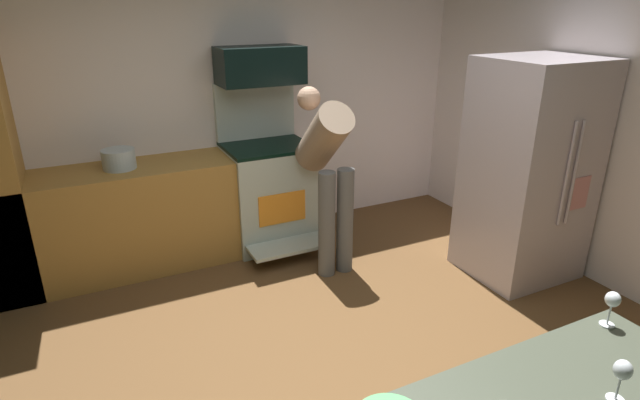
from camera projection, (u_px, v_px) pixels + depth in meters
ground_plane at (332, 376)px, 3.16m from camera, size 5.20×4.80×0.02m
wall_back at (215, 102)px, 4.64m from camera, size 5.20×0.12×2.60m
wall_right at (640, 127)px, 3.72m from camera, size 0.12×4.80×2.60m
lower_cabinet_run at (130, 219)px, 4.28m from camera, size 2.40×0.60×0.90m
oven_range at (269, 191)px, 4.76m from camera, size 0.76×0.94×1.48m
microwave at (260, 65)px, 4.42m from camera, size 0.74×0.38×0.32m
refrigerator at (528, 171)px, 4.08m from camera, size 0.84×0.77×1.78m
person_cook at (327, 165)px, 4.18m from camera, size 0.31×0.72×1.50m
wine_glass_mid at (612, 302)px, 2.09m from camera, size 0.06×0.06×0.16m
wine_glass_far at (622, 372)px, 1.69m from camera, size 0.06×0.06×0.16m
stock_pot at (119, 159)px, 4.08m from camera, size 0.26×0.26×0.16m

